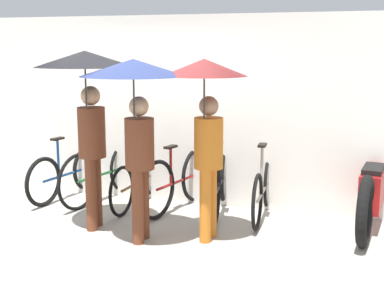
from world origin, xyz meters
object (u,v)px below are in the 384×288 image
parked_bicycle_3 (178,180)px  parked_bicycle_5 (263,189)px  parked_bicycle_2 (140,180)px  parked_bicycle_1 (104,173)px  pedestrian_center (135,96)px  pedestrian_leading (87,87)px  motorcycle (372,193)px  parked_bicycle_4 (220,183)px  parked_bicycle_0 (67,173)px  pedestrian_trailing (206,104)px

parked_bicycle_3 → parked_bicycle_5: parked_bicycle_3 is taller
parked_bicycle_2 → parked_bicycle_5: (1.70, -0.01, 0.01)m
parked_bicycle_1 → pedestrian_center: 2.19m
parked_bicycle_5 → pedestrian_center: bearing=137.5°
pedestrian_leading → pedestrian_center: pedestrian_leading is taller
parked_bicycle_5 → pedestrian_center: 2.17m
parked_bicycle_3 → motorcycle: bearing=-76.4°
parked_bicycle_2 → motorcycle: (3.00, -0.03, 0.08)m
pedestrian_center → parked_bicycle_4: bearing=-115.2°
parked_bicycle_4 → motorcycle: bearing=-99.4°
parked_bicycle_0 → motorcycle: size_ratio=0.78×
parked_bicycle_3 → parked_bicycle_4: 0.57m
pedestrian_leading → pedestrian_trailing: (1.38, 0.05, -0.15)m
pedestrian_leading → parked_bicycle_1: bearing=-78.2°
parked_bicycle_3 → pedestrian_leading: (-0.70, -1.10, 1.30)m
parked_bicycle_2 → motorcycle: parked_bicycle_2 is taller
parked_bicycle_5 → motorcycle: parked_bicycle_5 is taller
parked_bicycle_4 → pedestrian_leading: 2.14m
parked_bicycle_1 → motorcycle: size_ratio=0.84×
parked_bicycle_2 → parked_bicycle_4: 1.13m
pedestrian_center → parked_bicycle_2: bearing=-70.0°
pedestrian_center → pedestrian_leading: bearing=-21.1°
pedestrian_trailing → motorcycle: 2.32m
parked_bicycle_2 → pedestrian_leading: (-0.13, -1.13, 1.34)m
pedestrian_trailing → motorcycle: (1.75, 1.04, -1.11)m
parked_bicycle_4 → pedestrian_trailing: (0.12, -1.08, 1.14)m
parked_bicycle_0 → parked_bicycle_2: size_ratio=0.97×
parked_bicycle_2 → pedestrian_center: (0.56, -1.36, 1.28)m
parked_bicycle_5 → parked_bicycle_0: bearing=87.0°
parked_bicycle_0 → pedestrian_trailing: 2.88m
parked_bicycle_4 → pedestrian_center: (-0.57, -1.37, 1.24)m
parked_bicycle_0 → parked_bicycle_3: bearing=-82.6°
pedestrian_trailing → pedestrian_leading: bearing=6.7°
parked_bicycle_5 → pedestrian_leading: size_ratio=0.79×
parked_bicycle_3 → pedestrian_center: size_ratio=0.84×
parked_bicycle_1 → pedestrian_center: pedestrian_center is taller
parked_bicycle_3 → parked_bicycle_4: (0.56, 0.04, 0.00)m
parked_bicycle_3 → pedestrian_leading: pedestrian_leading is taller
parked_bicycle_0 → pedestrian_center: bearing=-120.0°
parked_bicycle_5 → parked_bicycle_4: bearing=85.8°
parked_bicycle_2 → pedestrian_center: size_ratio=0.84×
parked_bicycle_1 → motorcycle: parked_bicycle_1 is taller
parked_bicycle_2 → pedestrian_trailing: (1.25, -1.07, 1.19)m
parked_bicycle_1 → motorcycle: (3.57, -0.09, 0.03)m
pedestrian_center → pedestrian_trailing: (0.69, 0.28, -0.09)m
parked_bicycle_4 → pedestrian_center: pedestrian_center is taller
parked_bicycle_4 → parked_bicycle_5: 0.57m
parked_bicycle_2 → parked_bicycle_5: size_ratio=1.02×
parked_bicycle_2 → parked_bicycle_3: 0.57m
parked_bicycle_2 → parked_bicycle_5: bearing=-88.3°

